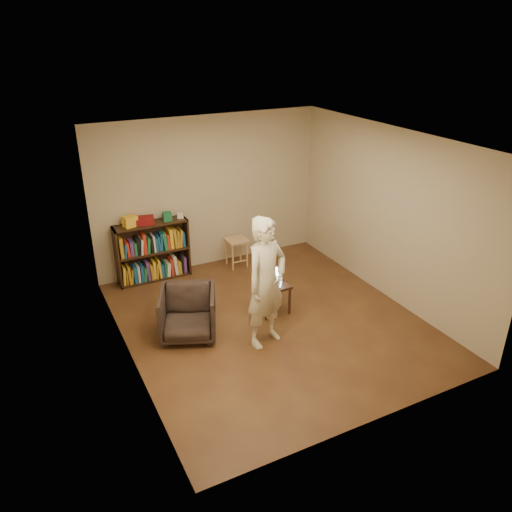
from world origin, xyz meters
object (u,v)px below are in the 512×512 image
bookshelf (153,254)px  person (266,283)px  stool (237,244)px  side_table (272,288)px  laptop (272,279)px  armchair (188,313)px

bookshelf → person: bearing=-72.1°
person → stool: bearing=56.1°
side_table → laptop: laptop is taller
armchair → laptop: (1.34, 0.09, 0.17)m
person → laptop: bearing=38.0°
armchair → person: size_ratio=0.42×
bookshelf → armchair: 1.89m
side_table → stool: bearing=83.4°
bookshelf → person: 2.65m
armchair → bookshelf: bearing=110.7°
person → armchair: bearing=126.9°
armchair → side_table: bearing=25.3°
side_table → laptop: size_ratio=1.14×
laptop → person: 0.92m
laptop → person: bearing=-86.7°
bookshelf → laptop: 2.19m
stool → laptop: 1.62m
armchair → side_table: 1.33m
bookshelf → stool: 1.45m
stool → armchair: armchair is taller
armchair → side_table: size_ratio=1.66×
armchair → laptop: 1.35m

